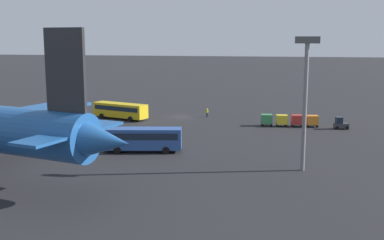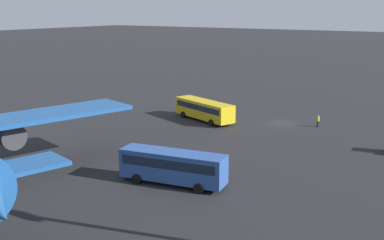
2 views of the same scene
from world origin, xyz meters
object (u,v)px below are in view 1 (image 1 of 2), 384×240
Objects in this scene: cargo_cart_orange at (312,120)px; cargo_cart_green at (267,119)px; worker_person at (207,113)px; shuttle_bus_far at (143,138)px; baggage_tug at (340,124)px; cargo_cart_yellow at (282,120)px; cargo_cart_red at (297,120)px; shuttle_bus_near at (120,110)px.

cargo_cart_green is (7.98, 0.29, 0.00)m from cargo_cart_orange.
cargo_cart_green is at bearing 147.45° from worker_person.
shuttle_bus_far reaches higher than baggage_tug.
cargo_cart_green is at bearing -135.07° from shuttle_bus_far.
cargo_cart_yellow is 2.66m from cargo_cart_green.
cargo_cart_green is (12.62, -0.74, 0.25)m from baggage_tug.
worker_person is at bearing -107.94° from shuttle_bus_far.
shuttle_bus_far reaches higher than cargo_cart_red.
baggage_tug is at bearing -152.22° from shuttle_bus_far.
baggage_tug is 25.96m from worker_person.
worker_person is 14.18m from cargo_cart_green.
cargo_cart_red is 2.69m from cargo_cart_yellow.
cargo_cart_green is (5.32, 0.31, 0.00)m from cargo_cart_red.
cargo_cart_yellow is at bearing -164.26° from shuttle_bus_near.
cargo_cart_yellow is at bearing 177.53° from cargo_cart_green.
baggage_tug is at bearing -164.15° from shuttle_bus_near.
cargo_cart_orange reaches higher than worker_person.
cargo_cart_red is 1.00× the size of cargo_cart_green.
cargo_cart_orange is (4.65, -1.03, 0.25)m from baggage_tug.
shuttle_bus_far is at bearing 54.98° from cargo_cart_green.
cargo_cart_orange is at bearing 159.79° from worker_person.
shuttle_bus_far reaches higher than cargo_cart_green.
cargo_cart_yellow is at bearing 4.38° from cargo_cart_orange.
baggage_tug is (-40.74, 2.79, -0.90)m from shuttle_bus_near.
cargo_cart_orange is at bearing -177.90° from cargo_cart_green.
baggage_tug is at bearing 167.45° from cargo_cart_orange.
cargo_cart_yellow is at bearing -14.18° from baggage_tug.
baggage_tug is 9.99m from cargo_cart_yellow.
shuttle_bus_near is 17.12m from worker_person.
cargo_cart_orange is (-24.19, -23.44, -0.79)m from shuttle_bus_far.
cargo_cart_orange is 1.00× the size of cargo_cart_red.
cargo_cart_green is (-28.11, 2.05, -0.65)m from shuttle_bus_near.
cargo_cart_green is (-16.22, -23.14, -0.79)m from shuttle_bus_far.
shuttle_bus_near is 5.22× the size of cargo_cart_green.
shuttle_bus_far is at bearing 47.45° from cargo_cart_red.
cargo_cart_red is at bearing -142.61° from shuttle_bus_far.
shuttle_bus_near is 36.14m from cargo_cart_orange.
shuttle_bus_near reaches higher than worker_person.
baggage_tug reaches higher than cargo_cart_red.
shuttle_bus_near is 27.86m from shuttle_bus_far.
cargo_cart_red is (-21.53, -23.45, -0.79)m from shuttle_bus_far.
shuttle_bus_far is at bearing 44.09° from cargo_cart_orange.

